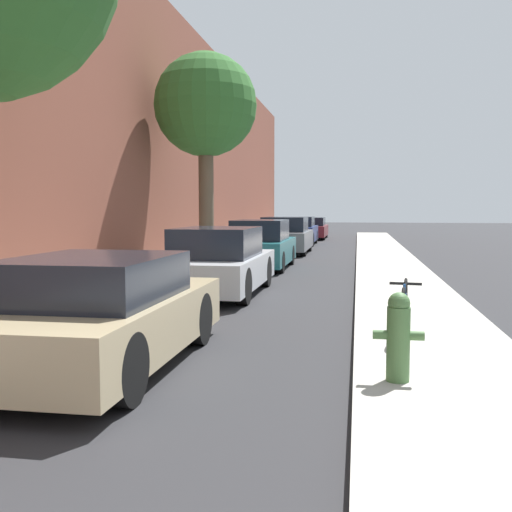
{
  "coord_description": "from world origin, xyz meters",
  "views": [
    {
      "loc": [
        1.92,
        0.25,
        1.81
      ],
      "look_at": [
        0.12,
        10.79,
        0.94
      ],
      "focal_mm": 41.78,
      "sensor_mm": 36.0,
      "label": 1
    }
  ],
  "objects_px": {
    "parked_car_silver": "(219,263)",
    "fire_hydrant": "(398,336)",
    "parked_car_grey": "(286,236)",
    "parked_car_champagne": "(99,314)",
    "parked_car_maroon": "(310,228)",
    "bicycle": "(404,308)",
    "parked_car_teal": "(261,246)",
    "street_tree_far": "(206,107)",
    "parked_car_navy": "(297,231)"
  },
  "relations": [
    {
      "from": "parked_car_silver",
      "to": "parked_car_teal",
      "type": "bearing_deg",
      "value": 89.87
    },
    {
      "from": "parked_car_maroon",
      "to": "parked_car_navy",
      "type": "bearing_deg",
      "value": -92.06
    },
    {
      "from": "parked_car_champagne",
      "to": "street_tree_far",
      "type": "distance_m",
      "value": 10.9
    },
    {
      "from": "fire_hydrant",
      "to": "bicycle",
      "type": "bearing_deg",
      "value": 84.22
    },
    {
      "from": "parked_car_champagne",
      "to": "parked_car_maroon",
      "type": "bearing_deg",
      "value": 89.74
    },
    {
      "from": "parked_car_teal",
      "to": "parked_car_silver",
      "type": "bearing_deg",
      "value": -90.13
    },
    {
      "from": "fire_hydrant",
      "to": "bicycle",
      "type": "relative_size",
      "value": 0.51
    },
    {
      "from": "fire_hydrant",
      "to": "parked_car_champagne",
      "type": "bearing_deg",
      "value": 173.25
    },
    {
      "from": "fire_hydrant",
      "to": "street_tree_far",
      "type": "bearing_deg",
      "value": 113.81
    },
    {
      "from": "street_tree_far",
      "to": "fire_hydrant",
      "type": "relative_size",
      "value": 6.84
    },
    {
      "from": "street_tree_far",
      "to": "parked_car_navy",
      "type": "bearing_deg",
      "value": 84.42
    },
    {
      "from": "parked_car_grey",
      "to": "fire_hydrant",
      "type": "xyz_separation_m",
      "value": [
        3.23,
        -17.65,
        -0.12
      ]
    },
    {
      "from": "parked_car_silver",
      "to": "fire_hydrant",
      "type": "relative_size",
      "value": 4.88
    },
    {
      "from": "parked_car_navy",
      "to": "fire_hydrant",
      "type": "xyz_separation_m",
      "value": [
        3.34,
        -23.4,
        -0.1
      ]
    },
    {
      "from": "parked_car_teal",
      "to": "parked_car_maroon",
      "type": "xyz_separation_m",
      "value": [
        0.11,
        17.48,
        -0.07
      ]
    },
    {
      "from": "parked_car_silver",
      "to": "parked_car_maroon",
      "type": "xyz_separation_m",
      "value": [
        0.13,
        22.94,
        -0.06
      ]
    },
    {
      "from": "parked_car_navy",
      "to": "bicycle",
      "type": "distance_m",
      "value": 21.5
    },
    {
      "from": "parked_car_silver",
      "to": "fire_hydrant",
      "type": "distance_m",
      "value": 7.03
    },
    {
      "from": "parked_car_silver",
      "to": "parked_car_grey",
      "type": "xyz_separation_m",
      "value": [
        0.03,
        11.42,
        0.03
      ]
    },
    {
      "from": "parked_car_teal",
      "to": "parked_car_grey",
      "type": "relative_size",
      "value": 0.97
    },
    {
      "from": "parked_car_grey",
      "to": "fire_hydrant",
      "type": "relative_size",
      "value": 4.85
    },
    {
      "from": "parked_car_grey",
      "to": "bicycle",
      "type": "distance_m",
      "value": 15.84
    },
    {
      "from": "parked_car_champagne",
      "to": "parked_car_navy",
      "type": "xyz_separation_m",
      "value": [
        -0.08,
        23.01,
        0.05
      ]
    },
    {
      "from": "parked_car_maroon",
      "to": "street_tree_far",
      "type": "distance_m",
      "value": 19.2
    },
    {
      "from": "fire_hydrant",
      "to": "parked_car_teal",
      "type": "bearing_deg",
      "value": 105.54
    },
    {
      "from": "parked_car_silver",
      "to": "parked_car_champagne",
      "type": "bearing_deg",
      "value": -90.05
    },
    {
      "from": "parked_car_maroon",
      "to": "bicycle",
      "type": "distance_m",
      "value": 27.18
    },
    {
      "from": "parked_car_silver",
      "to": "street_tree_far",
      "type": "distance_m",
      "value": 5.91
    },
    {
      "from": "bicycle",
      "to": "parked_car_champagne",
      "type": "bearing_deg",
      "value": -146.65
    },
    {
      "from": "parked_car_silver",
      "to": "bicycle",
      "type": "distance_m",
      "value": 5.34
    },
    {
      "from": "parked_car_champagne",
      "to": "parked_car_grey",
      "type": "height_order",
      "value": "parked_car_grey"
    },
    {
      "from": "parked_car_navy",
      "to": "fire_hydrant",
      "type": "relative_size",
      "value": 4.55
    },
    {
      "from": "parked_car_champagne",
      "to": "fire_hydrant",
      "type": "relative_size",
      "value": 4.64
    },
    {
      "from": "parked_car_grey",
      "to": "fire_hydrant",
      "type": "height_order",
      "value": "parked_car_grey"
    },
    {
      "from": "parked_car_maroon",
      "to": "parked_car_grey",
      "type": "bearing_deg",
      "value": -90.45
    },
    {
      "from": "parked_car_navy",
      "to": "parked_car_teal",
      "type": "bearing_deg",
      "value": -89.54
    },
    {
      "from": "parked_car_grey",
      "to": "parked_car_navy",
      "type": "height_order",
      "value": "parked_car_grey"
    },
    {
      "from": "parked_car_silver",
      "to": "street_tree_far",
      "type": "bearing_deg",
      "value": 107.73
    },
    {
      "from": "parked_car_grey",
      "to": "bicycle",
      "type": "height_order",
      "value": "parked_car_grey"
    },
    {
      "from": "parked_car_champagne",
      "to": "parked_car_maroon",
      "type": "xyz_separation_m",
      "value": [
        0.13,
        28.78,
        -0.01
      ]
    },
    {
      "from": "street_tree_far",
      "to": "parked_car_champagne",
      "type": "bearing_deg",
      "value": -82.4
    },
    {
      "from": "parked_car_champagne",
      "to": "fire_hydrant",
      "type": "bearing_deg",
      "value": -6.75
    },
    {
      "from": "parked_car_silver",
      "to": "parked_car_navy",
      "type": "bearing_deg",
      "value": 90.27
    },
    {
      "from": "parked_car_teal",
      "to": "street_tree_far",
      "type": "xyz_separation_m",
      "value": [
        -1.36,
        -1.25,
        3.91
      ]
    },
    {
      "from": "parked_car_silver",
      "to": "fire_hydrant",
      "type": "height_order",
      "value": "parked_car_silver"
    },
    {
      "from": "parked_car_silver",
      "to": "fire_hydrant",
      "type": "xyz_separation_m",
      "value": [
        3.26,
        -6.23,
        -0.1
      ]
    },
    {
      "from": "parked_car_silver",
      "to": "parked_car_teal",
      "type": "distance_m",
      "value": 5.46
    },
    {
      "from": "parked_car_teal",
      "to": "bicycle",
      "type": "distance_m",
      "value": 10.12
    },
    {
      "from": "parked_car_champagne",
      "to": "street_tree_far",
      "type": "height_order",
      "value": "street_tree_far"
    },
    {
      "from": "parked_car_maroon",
      "to": "fire_hydrant",
      "type": "xyz_separation_m",
      "value": [
        3.14,
        -29.17,
        -0.04
      ]
    }
  ]
}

